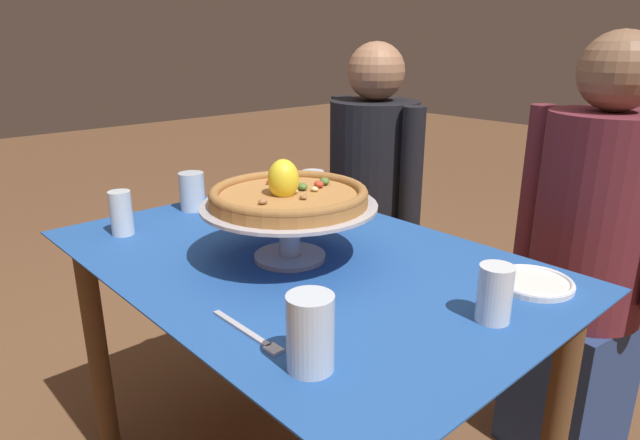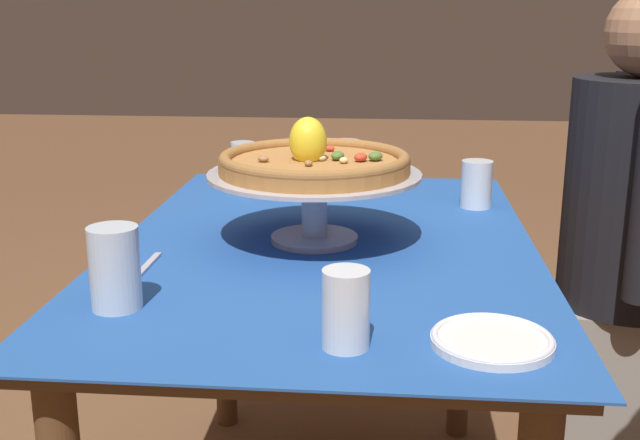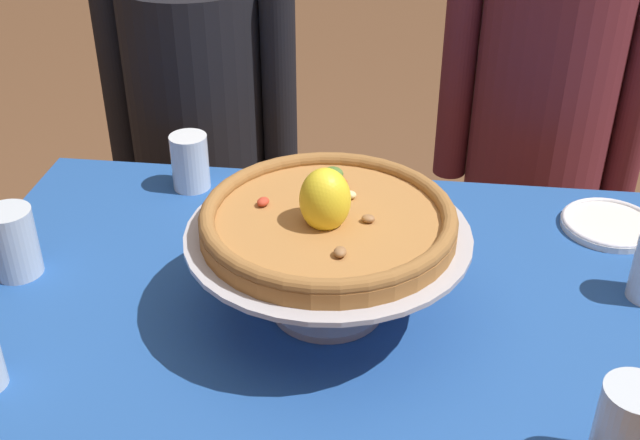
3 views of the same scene
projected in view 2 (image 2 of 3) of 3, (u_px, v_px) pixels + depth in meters
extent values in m
cylinder|color=brown|center=(224.00, 311.00, 2.23)|extent=(0.06, 0.06, 0.70)
cylinder|color=brown|center=(462.00, 319.00, 2.17)|extent=(0.06, 0.06, 0.70)
cube|color=brown|center=(325.00, 250.00, 1.58)|extent=(1.21, 0.79, 0.02)
cube|color=#23519E|center=(325.00, 243.00, 1.58)|extent=(1.25, 0.83, 0.00)
cylinder|color=#B7B7C1|center=(315.00, 238.00, 1.58)|extent=(0.18, 0.18, 0.01)
cylinder|color=#B7B7C1|center=(314.00, 206.00, 1.56)|extent=(0.05, 0.05, 0.12)
cylinder|color=#B7B7C1|center=(314.00, 174.00, 1.55)|extent=(0.42, 0.42, 0.01)
cylinder|color=#AD753D|center=(314.00, 166.00, 1.54)|extent=(0.38, 0.38, 0.02)
torus|color=olive|center=(314.00, 158.00, 1.54)|extent=(0.38, 0.38, 0.02)
ellipsoid|color=beige|center=(322.00, 158.00, 1.53)|extent=(0.02, 0.02, 0.01)
ellipsoid|color=#C63D28|center=(330.00, 148.00, 1.63)|extent=(0.02, 0.03, 0.01)
ellipsoid|color=#C63D28|center=(361.00, 157.00, 1.52)|extent=(0.04, 0.04, 0.02)
ellipsoid|color=#996B42|center=(263.00, 159.00, 1.52)|extent=(0.02, 0.02, 0.01)
ellipsoid|color=#996B42|center=(309.00, 163.00, 1.48)|extent=(0.02, 0.02, 0.01)
ellipsoid|color=beige|center=(344.00, 160.00, 1.51)|extent=(0.02, 0.02, 0.01)
ellipsoid|color=#4C7533|center=(376.00, 156.00, 1.53)|extent=(0.04, 0.04, 0.02)
ellipsoid|color=beige|center=(337.00, 155.00, 1.55)|extent=(0.03, 0.03, 0.01)
ellipsoid|color=#4C7533|center=(338.00, 156.00, 1.54)|extent=(0.04, 0.03, 0.02)
ellipsoid|color=yellow|center=(308.00, 141.00, 1.53)|extent=(0.09, 0.09, 0.10)
cylinder|color=silver|center=(115.00, 268.00, 1.22)|extent=(0.08, 0.08, 0.13)
cylinder|color=silver|center=(116.00, 289.00, 1.23)|extent=(0.07, 0.07, 0.06)
cylinder|color=silver|center=(243.00, 166.00, 2.02)|extent=(0.06, 0.06, 0.12)
cylinder|color=silver|center=(243.00, 177.00, 2.02)|extent=(0.05, 0.05, 0.06)
cylinder|color=white|center=(476.00, 184.00, 1.84)|extent=(0.07, 0.07, 0.11)
cylinder|color=silver|center=(476.00, 195.00, 1.84)|extent=(0.06, 0.06, 0.06)
cylinder|color=silver|center=(346.00, 163.00, 2.06)|extent=(0.08, 0.08, 0.12)
cylinder|color=silver|center=(346.00, 173.00, 2.07)|extent=(0.07, 0.07, 0.06)
cylinder|color=white|center=(346.00, 309.00, 1.08)|extent=(0.07, 0.07, 0.11)
cylinder|color=silver|center=(346.00, 320.00, 1.08)|extent=(0.06, 0.06, 0.08)
cylinder|color=white|center=(492.00, 342.00, 1.10)|extent=(0.17, 0.17, 0.01)
torus|color=white|center=(492.00, 338.00, 1.09)|extent=(0.17, 0.17, 0.01)
cube|color=#B7B7C1|center=(145.00, 269.00, 1.41)|extent=(0.17, 0.01, 0.01)
cube|color=#B7B7C1|center=(127.00, 287.00, 1.31)|extent=(0.03, 0.02, 0.01)
cube|color=gray|center=(613.00, 387.00, 2.03)|extent=(0.32, 0.35, 0.47)
cylinder|color=black|center=(634.00, 195.00, 1.90)|extent=(0.37, 0.37, 0.56)
cylinder|color=black|center=(623.00, 162.00, 2.08)|extent=(0.08, 0.08, 0.47)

